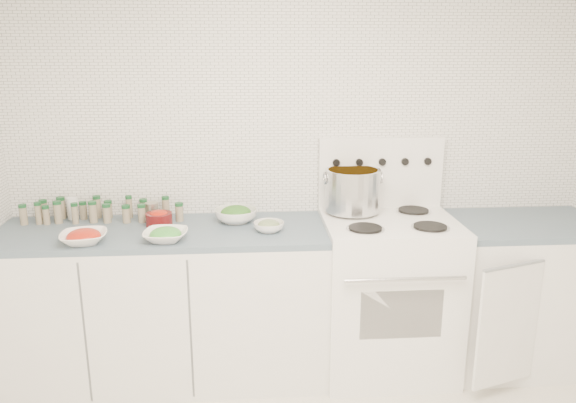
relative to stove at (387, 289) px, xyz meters
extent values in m
cube|color=white|center=(-0.48, 0.32, 0.75)|extent=(3.50, 0.02, 2.50)
cube|color=white|center=(-1.30, 0.00, -0.06)|extent=(1.85, 0.62, 0.86)
cube|color=#4B6571|center=(-1.30, 0.00, 0.39)|extent=(1.85, 0.62, 0.03)
cube|color=white|center=(0.00, -0.01, -0.04)|extent=(0.76, 0.65, 0.92)
cube|color=black|center=(0.00, -0.33, 0.00)|extent=(0.45, 0.01, 0.28)
cylinder|color=silver|center=(0.00, -0.37, 0.22)|extent=(0.65, 0.02, 0.02)
cube|color=white|center=(0.00, -0.01, 0.43)|extent=(0.76, 0.65, 0.01)
cube|color=white|center=(0.00, 0.28, 0.65)|extent=(0.76, 0.06, 0.43)
cylinder|color=silver|center=(-0.18, -0.17, 0.44)|extent=(0.21, 0.21, 0.01)
cylinder|color=black|center=(-0.18, -0.17, 0.45)|extent=(0.18, 0.18, 0.01)
cylinder|color=silver|center=(0.18, -0.17, 0.44)|extent=(0.21, 0.21, 0.01)
cylinder|color=black|center=(0.18, -0.17, 0.45)|extent=(0.18, 0.18, 0.01)
cylinder|color=silver|center=(-0.18, 0.15, 0.44)|extent=(0.21, 0.21, 0.01)
cylinder|color=black|center=(-0.18, 0.15, 0.45)|extent=(0.18, 0.18, 0.01)
cylinder|color=silver|center=(0.18, 0.15, 0.44)|extent=(0.21, 0.21, 0.01)
cylinder|color=black|center=(0.18, 0.15, 0.45)|extent=(0.18, 0.18, 0.01)
cylinder|color=black|center=(-0.28, 0.25, 0.72)|extent=(0.04, 0.02, 0.04)
cylinder|color=black|center=(-0.14, 0.25, 0.72)|extent=(0.04, 0.02, 0.04)
cylinder|color=black|center=(0.00, 0.25, 0.72)|extent=(0.04, 0.02, 0.04)
cylinder|color=black|center=(0.14, 0.25, 0.72)|extent=(0.04, 0.02, 0.04)
cylinder|color=black|center=(0.28, 0.25, 0.72)|extent=(0.04, 0.02, 0.04)
cube|color=white|center=(0.82, 0.00, -0.06)|extent=(0.89, 0.62, 0.86)
cube|color=#4B6571|center=(0.82, 0.00, 0.39)|extent=(0.89, 0.62, 0.03)
cube|color=white|center=(0.58, -0.37, -0.07)|extent=(0.39, 0.14, 0.70)
cylinder|color=silver|center=(-0.19, 0.16, 0.57)|extent=(0.33, 0.33, 0.25)
cylinder|color=#C47E1B|center=(-0.19, 0.16, 0.68)|extent=(0.29, 0.29, 0.03)
torus|color=silver|center=(-0.36, 0.16, 0.65)|extent=(0.01, 0.08, 0.08)
torus|color=silver|center=(-0.03, 0.16, 0.65)|extent=(0.01, 0.08, 0.08)
imported|color=white|center=(-1.67, -0.19, 0.43)|extent=(0.27, 0.27, 0.06)
ellipsoid|color=#BB3110|center=(-1.67, -0.19, 0.44)|extent=(0.17, 0.17, 0.08)
imported|color=white|center=(-1.25, -0.19, 0.43)|extent=(0.25, 0.25, 0.06)
ellipsoid|color=#36802A|center=(-1.25, -0.19, 0.44)|extent=(0.17, 0.17, 0.07)
imported|color=white|center=(-0.88, 0.12, 0.44)|extent=(0.33, 0.33, 0.08)
ellipsoid|color=#295217|center=(-0.88, 0.12, 0.46)|extent=(0.18, 0.18, 0.08)
imported|color=white|center=(-0.70, -0.07, 0.43)|extent=(0.20, 0.20, 0.05)
ellipsoid|color=#28491D|center=(-0.70, -0.07, 0.44)|extent=(0.12, 0.12, 0.05)
cylinder|color=#520E0F|center=(-1.32, 0.08, 0.44)|extent=(0.15, 0.15, 0.07)
ellipsoid|color=#A3150B|center=(-1.32, 0.08, 0.47)|extent=(0.11, 0.11, 0.05)
cylinder|color=white|center=(-1.85, 0.25, 0.47)|extent=(0.07, 0.07, 0.13)
cylinder|color=gray|center=(-1.38, 0.21, 0.45)|extent=(0.08, 0.08, 0.10)
cylinder|color=gray|center=(-2.02, 0.25, 0.46)|extent=(0.04, 0.04, 0.10)
cylinder|color=#154A23|center=(-2.02, 0.25, 0.52)|extent=(0.05, 0.05, 0.02)
cylinder|color=gray|center=(-1.92, 0.26, 0.46)|extent=(0.05, 0.05, 0.11)
cylinder|color=#154A23|center=(-1.92, 0.26, 0.53)|extent=(0.05, 0.05, 0.02)
cylinder|color=gray|center=(-1.79, 0.24, 0.45)|extent=(0.04, 0.04, 0.09)
cylinder|color=#154A23|center=(-1.79, 0.24, 0.50)|extent=(0.04, 0.04, 0.02)
cylinder|color=gray|center=(-1.71, 0.26, 0.46)|extent=(0.04, 0.04, 0.12)
cylinder|color=#154A23|center=(-1.71, 0.26, 0.53)|extent=(0.05, 0.05, 0.02)
cylinder|color=gray|center=(-1.65, 0.26, 0.45)|extent=(0.04, 0.04, 0.09)
cylinder|color=#154A23|center=(-1.65, 0.26, 0.50)|extent=(0.05, 0.05, 0.02)
cylinder|color=gray|center=(-1.52, 0.25, 0.46)|extent=(0.04, 0.04, 0.12)
cylinder|color=#154A23|center=(-1.52, 0.25, 0.53)|extent=(0.04, 0.04, 0.02)
cylinder|color=gray|center=(-1.44, 0.26, 0.45)|extent=(0.04, 0.04, 0.10)
cylinder|color=#154A23|center=(-1.44, 0.26, 0.51)|extent=(0.05, 0.05, 0.02)
cylinder|color=gray|center=(-1.31, 0.25, 0.46)|extent=(0.04, 0.04, 0.11)
cylinder|color=#154A23|center=(-1.31, 0.25, 0.52)|extent=(0.04, 0.04, 0.02)
cylinder|color=gray|center=(-2.02, 0.16, 0.46)|extent=(0.04, 0.04, 0.11)
cylinder|color=#154A23|center=(-2.02, 0.16, 0.53)|extent=(0.04, 0.04, 0.02)
cylinder|color=gray|center=(-1.91, 0.17, 0.46)|extent=(0.05, 0.05, 0.11)
cylinder|color=#154A23|center=(-1.91, 0.17, 0.53)|extent=(0.05, 0.05, 0.02)
cylinder|color=gray|center=(-1.81, 0.15, 0.46)|extent=(0.04, 0.04, 0.11)
cylinder|color=#154A23|center=(-1.81, 0.15, 0.52)|extent=(0.04, 0.04, 0.02)
cylinder|color=gray|center=(-1.71, 0.17, 0.46)|extent=(0.05, 0.05, 0.11)
cylinder|color=#154A23|center=(-1.71, 0.17, 0.52)|extent=(0.05, 0.05, 0.02)
cylinder|color=gray|center=(-1.63, 0.16, 0.45)|extent=(0.04, 0.04, 0.09)
cylinder|color=#154A23|center=(-1.63, 0.16, 0.51)|extent=(0.05, 0.05, 0.02)
cylinder|color=gray|center=(-1.52, 0.15, 0.45)|extent=(0.05, 0.05, 0.09)
cylinder|color=#154A23|center=(-1.52, 0.15, 0.50)|extent=(0.05, 0.05, 0.02)
cylinder|color=gray|center=(-1.43, 0.15, 0.45)|extent=(0.04, 0.04, 0.09)
cylinder|color=#154A23|center=(-1.43, 0.15, 0.50)|extent=(0.05, 0.05, 0.02)
cylinder|color=gray|center=(-1.22, 0.16, 0.45)|extent=(0.05, 0.05, 0.09)
cylinder|color=#154A23|center=(-1.22, 0.16, 0.51)|extent=(0.05, 0.05, 0.02)
cylinder|color=gray|center=(-2.10, 0.16, 0.45)|extent=(0.04, 0.04, 0.10)
cylinder|color=#154A23|center=(-2.10, 0.16, 0.52)|extent=(0.04, 0.04, 0.02)
cylinder|color=gray|center=(-1.97, 0.15, 0.45)|extent=(0.04, 0.04, 0.09)
cylinder|color=#154A23|center=(-1.97, 0.15, 0.51)|extent=(0.04, 0.04, 0.02)
camera|label=1|loc=(-0.80, -3.03, 1.39)|focal=35.00mm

